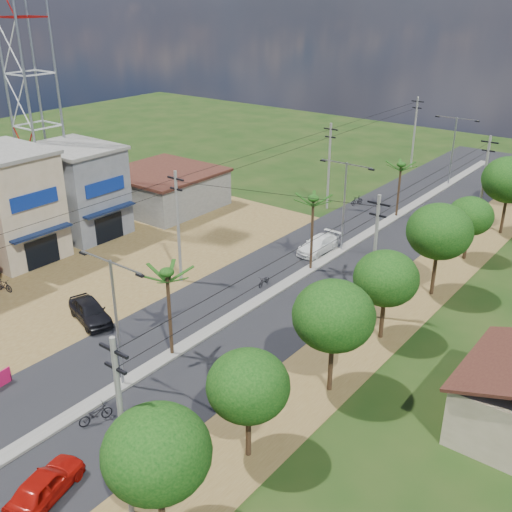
{
  "coord_description": "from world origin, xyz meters",
  "views": [
    {
      "loc": [
        23.73,
        -18.08,
        20.98
      ],
      "look_at": [
        -1.14,
        14.13,
        3.0
      ],
      "focal_mm": 42.0,
      "sensor_mm": 36.0,
      "label": 1
    }
  ],
  "objects_px": {
    "car_red_near": "(45,485)",
    "moto_rider_east": "(95,415)",
    "car_white_far": "(318,245)",
    "car_silver_mid": "(333,302)",
    "roadside_sign": "(2,379)",
    "car_parked_dark": "(90,311)"
  },
  "relations": [
    {
      "from": "car_red_near",
      "to": "moto_rider_east",
      "type": "relative_size",
      "value": 2.18
    },
    {
      "from": "roadside_sign",
      "to": "car_silver_mid",
      "type": "bearing_deg",
      "value": 55.6
    },
    {
      "from": "roadside_sign",
      "to": "car_white_far",
      "type": "bearing_deg",
      "value": 75.75
    },
    {
      "from": "moto_rider_east",
      "to": "roadside_sign",
      "type": "height_order",
      "value": "roadside_sign"
    },
    {
      "from": "car_red_near",
      "to": "car_white_far",
      "type": "height_order",
      "value": "car_red_near"
    },
    {
      "from": "car_red_near",
      "to": "moto_rider_east",
      "type": "xyz_separation_m",
      "value": [
        -2.37,
        4.67,
        -0.21
      ]
    },
    {
      "from": "car_silver_mid",
      "to": "moto_rider_east",
      "type": "relative_size",
      "value": 2.24
    },
    {
      "from": "roadside_sign",
      "to": "moto_rider_east",
      "type": "bearing_deg",
      "value": 4.28
    },
    {
      "from": "car_silver_mid",
      "to": "moto_rider_east",
      "type": "bearing_deg",
      "value": 66.35
    },
    {
      "from": "moto_rider_east",
      "to": "roadside_sign",
      "type": "bearing_deg",
      "value": 25.58
    },
    {
      "from": "car_parked_dark",
      "to": "moto_rider_east",
      "type": "xyz_separation_m",
      "value": [
        8.88,
        -6.65,
        -0.28
      ]
    },
    {
      "from": "car_red_near",
      "to": "car_silver_mid",
      "type": "relative_size",
      "value": 0.98
    },
    {
      "from": "car_white_far",
      "to": "car_silver_mid",
      "type": "bearing_deg",
      "value": -50.09
    },
    {
      "from": "car_silver_mid",
      "to": "car_parked_dark",
      "type": "height_order",
      "value": "car_parked_dark"
    },
    {
      "from": "car_white_far",
      "to": "car_parked_dark",
      "type": "height_order",
      "value": "car_parked_dark"
    },
    {
      "from": "car_parked_dark",
      "to": "moto_rider_east",
      "type": "distance_m",
      "value": 11.1
    },
    {
      "from": "car_silver_mid",
      "to": "car_parked_dark",
      "type": "xyz_separation_m",
      "value": [
        -12.5,
        -11.58,
        0.08
      ]
    },
    {
      "from": "car_parked_dark",
      "to": "roadside_sign",
      "type": "height_order",
      "value": "car_parked_dark"
    },
    {
      "from": "car_red_near",
      "to": "car_silver_mid",
      "type": "xyz_separation_m",
      "value": [
        1.24,
        22.89,
        -0.01
      ]
    },
    {
      "from": "moto_rider_east",
      "to": "car_red_near",
      "type": "bearing_deg",
      "value": 132.15
    },
    {
      "from": "car_red_near",
      "to": "roadside_sign",
      "type": "bearing_deg",
      "value": -35.42
    },
    {
      "from": "car_silver_mid",
      "to": "roadside_sign",
      "type": "bearing_deg",
      "value": 49.25
    }
  ]
}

